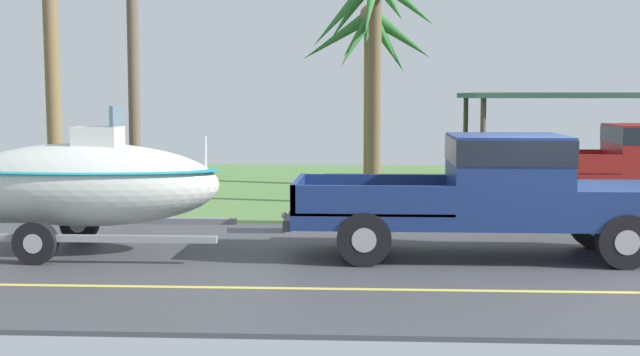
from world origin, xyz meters
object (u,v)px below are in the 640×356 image
object	(u,v)px
pickup_truck_towing	(504,190)
palm_tree_near_right	(376,21)
palm_tree_mid	(372,50)
boat_on_trailer	(84,184)
utility_pole	(133,19)
carport_awning	(602,97)

from	to	relation	value
pickup_truck_towing	palm_tree_near_right	world-z (taller)	palm_tree_near_right
pickup_truck_towing	palm_tree_mid	xyz separation A→B (m)	(-2.03, 10.25, 2.66)
boat_on_trailer	palm_tree_mid	bearing A→B (deg)	66.11
palm_tree_near_right	utility_pole	xyz separation A→B (m)	(-4.99, -1.64, -0.06)
palm_tree_mid	palm_tree_near_right	bearing A→B (deg)	-88.94
palm_tree_mid	utility_pole	world-z (taller)	utility_pole
pickup_truck_towing	palm_tree_mid	world-z (taller)	palm_tree_mid
pickup_truck_towing	palm_tree_near_right	size ratio (longest dim) A/B	1.11
palm_tree_mid	pickup_truck_towing	bearing A→B (deg)	-78.80
pickup_truck_towing	utility_pole	world-z (taller)	utility_pole
boat_on_trailer	palm_tree_near_right	xyz separation A→B (m)	(4.62, 6.08, 3.02)
pickup_truck_towing	palm_tree_mid	distance (m)	10.79
carport_awning	palm_tree_mid	xyz separation A→B (m)	(-6.19, -0.41, 1.26)
palm_tree_mid	utility_pole	distance (m)	7.62
carport_awning	utility_pole	world-z (taller)	utility_pole
pickup_truck_towing	boat_on_trailer	size ratio (longest dim) A/B	1.06
carport_awning	utility_pole	bearing A→B (deg)	-150.77
boat_on_trailer	carport_awning	size ratio (longest dim) A/B	0.76
carport_awning	palm_tree_mid	distance (m)	6.33
utility_pole	boat_on_trailer	bearing A→B (deg)	-85.16
palm_tree_near_right	palm_tree_mid	size ratio (longest dim) A/B	1.08
pickup_truck_towing	boat_on_trailer	world-z (taller)	boat_on_trailer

